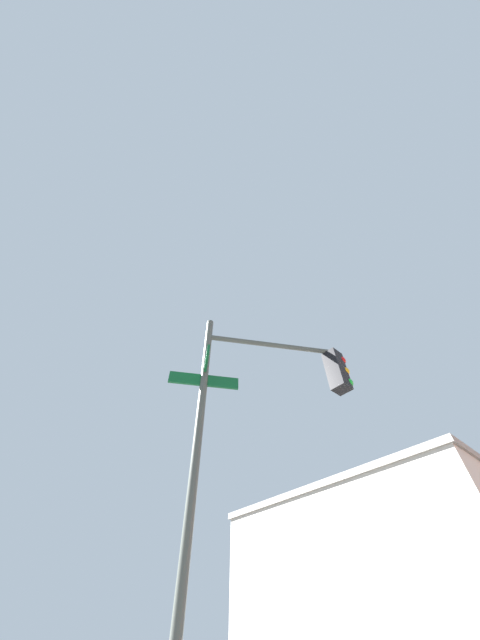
{
  "coord_description": "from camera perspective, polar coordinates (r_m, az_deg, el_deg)",
  "views": [
    {
      "loc": [
        -3.92,
        -9.25,
        1.3
      ],
      "look_at": [
        -5.88,
        -7.56,
        4.14
      ],
      "focal_mm": 16.81,
      "sensor_mm": 36.0,
      "label": 1
    }
  ],
  "objects": [
    {
      "name": "traffic_signal_near",
      "position": [
        4.88,
        6.14,
        -15.15
      ],
      "size": [
        1.8,
        2.73,
        5.52
      ],
      "color": "#474C47",
      "rests_on": "ground_plane"
    },
    {
      "name": "building_stucco",
      "position": [
        31.14,
        32.17,
        -36.97
      ],
      "size": [
        17.38,
        22.43,
        8.49
      ],
      "color": "#BCB7AD",
      "rests_on": "ground_plane"
    }
  ]
}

